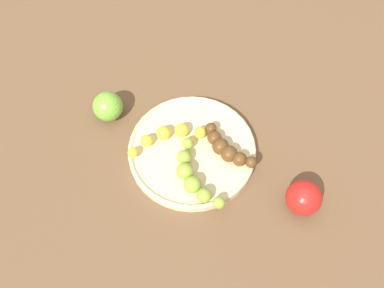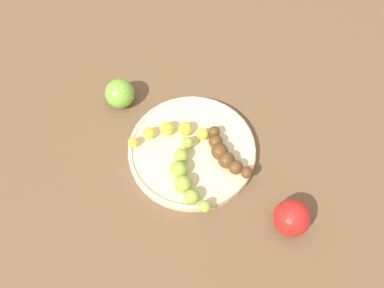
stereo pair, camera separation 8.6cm
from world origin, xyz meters
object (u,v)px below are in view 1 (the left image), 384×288
(fruit_bowl, at_px, (192,150))
(apple_green, at_px, (108,106))
(banana_overripe, at_px, (226,149))
(banana_green, at_px, (193,176))
(banana_yellow, at_px, (173,136))
(apple_red, at_px, (304,198))

(fruit_bowl, bearing_deg, apple_green, -15.08)
(banana_overripe, relative_size, apple_green, 1.80)
(fruit_bowl, distance_m, banana_green, 0.08)
(banana_overripe, xyz_separation_m, banana_green, (0.05, 0.08, 0.00))
(banana_yellow, height_order, apple_green, apple_green)
(fruit_bowl, xyz_separation_m, apple_green, (0.21, -0.06, 0.02))
(apple_green, bearing_deg, apple_red, 164.40)
(banana_overripe, relative_size, banana_green, 0.87)
(apple_green, xyz_separation_m, apple_red, (-0.45, 0.13, 0.00))
(apple_red, bearing_deg, banana_overripe, -24.03)
(banana_yellow, bearing_deg, apple_green, 52.58)
(banana_overripe, bearing_deg, fruit_bowl, -52.88)
(banana_overripe, bearing_deg, banana_green, -2.36)
(fruit_bowl, relative_size, apple_green, 4.07)
(banana_yellow, xyz_separation_m, banana_green, (-0.06, 0.09, 0.00))
(banana_green, distance_m, apple_green, 0.26)
(banana_overripe, xyz_separation_m, apple_red, (-0.17, 0.08, -0.00))
(fruit_bowl, bearing_deg, apple_red, 163.96)
(banana_green, xyz_separation_m, apple_red, (-0.22, -0.00, -0.00))
(apple_red, bearing_deg, apple_green, -15.60)
(banana_overripe, distance_m, apple_red, 0.18)
(banana_overripe, height_order, banana_yellow, banana_overripe)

